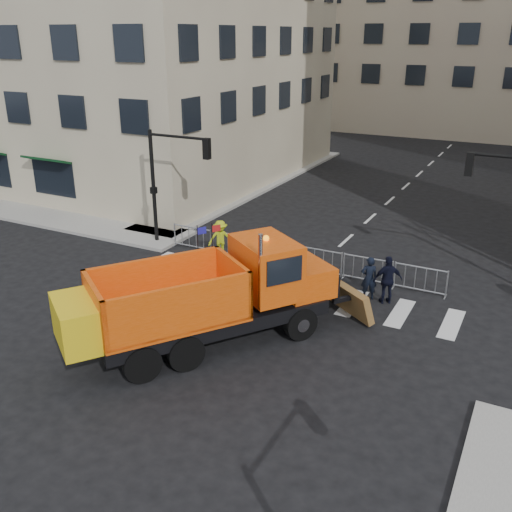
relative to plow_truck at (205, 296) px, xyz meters
The scene contains 10 objects.
ground 1.92m from the plow_truck, 27.72° to the right, with size 120.00×120.00×0.00m, color black.
sidewalk_back 8.32m from the plow_truck, 84.86° to the left, with size 64.00×5.00×0.15m, color gray.
building_far 52.63m from the plow_truck, 89.19° to the left, with size 30.00×18.00×24.00m, color #BBA68F.
traffic_light_left 10.22m from the plow_truck, 135.61° to the left, with size 0.18×0.18×5.40m, color black.
crowd_barriers 7.31m from the plow_truck, 90.16° to the left, with size 12.60×0.60×1.10m, color #9EA0A5, non-canonical shape.
plow_truck is the anchor object (origin of this frame).
cop_a 6.85m from the plow_truck, 57.80° to the left, with size 0.62×0.41×1.70m, color black.
cop_b 5.31m from the plow_truck, 69.08° to the left, with size 0.79×0.61×1.62m, color black.
cop_c 7.23m from the plow_truck, 52.94° to the left, with size 1.09×0.45×1.85m, color black.
worker 7.46m from the plow_truck, 117.10° to the left, with size 1.09×0.62×1.68m, color #AEBF16.
Camera 1 is at (8.18, -13.24, 9.42)m, focal length 40.00 mm.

